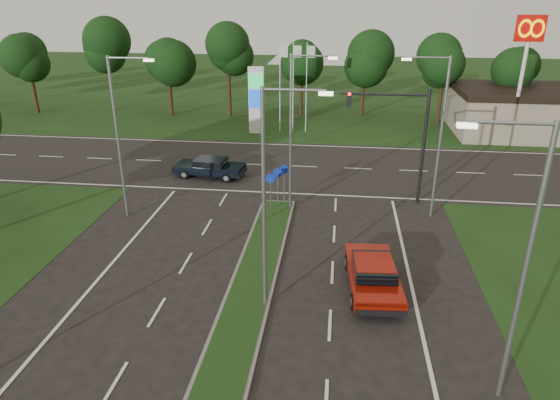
# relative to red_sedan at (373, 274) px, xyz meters

# --- Properties ---
(verge_far) EXTENTS (160.00, 50.00, 0.02)m
(verge_far) POSITION_rel_red_sedan_xyz_m (-5.26, 47.16, -0.74)
(verge_far) COLOR black
(verge_far) RESTS_ON ground
(cross_road) EXTENTS (160.00, 12.00, 0.02)m
(cross_road) POSITION_rel_red_sedan_xyz_m (-5.26, 16.16, -0.74)
(cross_road) COLOR black
(cross_road) RESTS_ON ground
(median_kerb) EXTENTS (2.00, 26.00, 0.12)m
(median_kerb) POSITION_rel_red_sedan_xyz_m (-5.26, -3.84, -0.68)
(median_kerb) COLOR slate
(median_kerb) RESTS_ON ground
(commercial_building) EXTENTS (16.00, 9.00, 4.00)m
(commercial_building) POSITION_rel_red_sedan_xyz_m (16.74, 28.16, 1.26)
(commercial_building) COLOR gray
(commercial_building) RESTS_ON ground
(streetlight_median_near) EXTENTS (2.53, 0.22, 9.00)m
(streetlight_median_near) POSITION_rel_red_sedan_xyz_m (-4.26, -1.84, 4.34)
(streetlight_median_near) COLOR gray
(streetlight_median_near) RESTS_ON ground
(streetlight_median_far) EXTENTS (2.53, 0.22, 9.00)m
(streetlight_median_far) POSITION_rel_red_sedan_xyz_m (-4.26, 8.16, 4.34)
(streetlight_median_far) COLOR gray
(streetlight_median_far) RESTS_ON ground
(streetlight_left_far) EXTENTS (2.53, 0.22, 9.00)m
(streetlight_left_far) POSITION_rel_red_sedan_xyz_m (-13.56, 6.16, 4.34)
(streetlight_left_far) COLOR gray
(streetlight_left_far) RESTS_ON ground
(streetlight_right_far) EXTENTS (2.53, 0.22, 9.00)m
(streetlight_right_far) POSITION_rel_red_sedan_xyz_m (3.54, 8.16, 4.34)
(streetlight_right_far) COLOR gray
(streetlight_right_far) RESTS_ON ground
(streetlight_right_near) EXTENTS (2.53, 0.22, 9.00)m
(streetlight_right_near) POSITION_rel_red_sedan_xyz_m (3.54, -5.84, 4.34)
(streetlight_right_near) COLOR gray
(streetlight_right_near) RESTS_ON ground
(traffic_signal) EXTENTS (5.10, 0.42, 7.00)m
(traffic_signal) POSITION_rel_red_sedan_xyz_m (1.93, 10.16, 3.91)
(traffic_signal) COLOR black
(traffic_signal) RESTS_ON ground
(median_signs) EXTENTS (1.16, 1.76, 2.38)m
(median_signs) POSITION_rel_red_sedan_xyz_m (-5.26, 8.56, 0.97)
(median_signs) COLOR gray
(median_signs) RESTS_ON ground
(gas_pylon) EXTENTS (5.80, 1.26, 8.00)m
(gas_pylon) POSITION_rel_red_sedan_xyz_m (-9.05, 25.21, 2.45)
(gas_pylon) COLOR silver
(gas_pylon) RESTS_ON ground
(mcdonalds_sign) EXTENTS (2.20, 0.47, 10.40)m
(mcdonalds_sign) POSITION_rel_red_sedan_xyz_m (12.74, 24.14, 7.24)
(mcdonalds_sign) COLOR silver
(mcdonalds_sign) RESTS_ON ground
(treeline_far) EXTENTS (6.00, 6.00, 9.90)m
(treeline_far) POSITION_rel_red_sedan_xyz_m (-5.16, 32.10, 6.09)
(treeline_far) COLOR black
(treeline_far) RESTS_ON ground
(red_sedan) EXTENTS (2.42, 5.16, 1.38)m
(red_sedan) POSITION_rel_red_sedan_xyz_m (0.00, 0.00, 0.00)
(red_sedan) COLOR maroon
(red_sedan) RESTS_ON ground
(navy_sedan) EXTENTS (4.98, 2.47, 1.32)m
(navy_sedan) POSITION_rel_red_sedan_xyz_m (-10.62, 13.22, -0.03)
(navy_sedan) COLOR black
(navy_sedan) RESTS_ON ground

